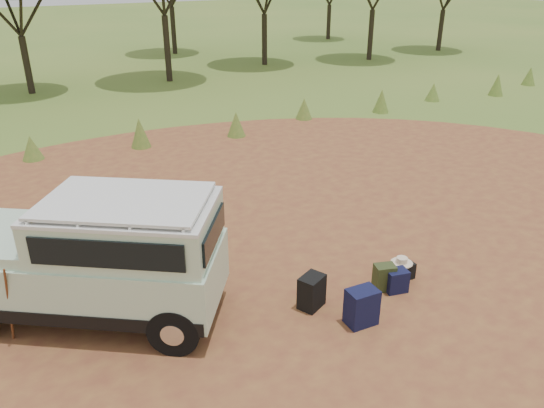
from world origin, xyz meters
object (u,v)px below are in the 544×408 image
backpack_black (312,292)px  walking_staff (9,306)px  duffel_navy (396,281)px  safari_vehicle (95,261)px  backpack_navy (362,307)px  backpack_olive (384,277)px  hard_case (401,271)px

backpack_black → walking_staff: bearing=137.9°
duffel_navy → safari_vehicle: bearing=171.5°
safari_vehicle → duffel_navy: size_ratio=10.77×
backpack_navy → duffel_navy: backpack_navy is taller
duffel_navy → backpack_black: bearing=-179.2°
safari_vehicle → backpack_olive: bearing=15.1°
backpack_black → hard_case: 1.85m
backpack_black → duffel_navy: size_ratio=1.40×
safari_vehicle → backpack_black: 3.41m
safari_vehicle → duffel_navy: safari_vehicle is taller
walking_staff → backpack_navy: walking_staff is taller
backpack_olive → duffel_navy: bearing=-24.0°
backpack_black → duffel_navy: 1.54m
walking_staff → backpack_olive: walking_staff is taller
walking_staff → backpack_olive: (5.63, -1.51, -0.43)m
backpack_navy → duffel_navy: bearing=24.6°
safari_vehicle → backpack_black: size_ratio=7.68×
walking_staff → backpack_black: 4.50m
backpack_olive → hard_case: 0.52m
backpack_black → hard_case: backpack_black is taller
safari_vehicle → walking_staff: bearing=-140.7°
safari_vehicle → backpack_olive: size_ratio=9.21×
backpack_olive → hard_case: backpack_olive is taller
backpack_black → hard_case: (1.85, -0.05, -0.13)m
backpack_black → duffel_navy: (1.50, -0.31, -0.08)m
safari_vehicle → hard_case: 5.15m
backpack_olive → hard_case: size_ratio=1.10×
hard_case → backpack_olive: bearing=-163.5°
safari_vehicle → walking_staff: safari_vehicle is taller
backpack_black → backpack_olive: 1.36m
walking_staff → backpack_olive: bearing=-35.5°
backpack_black → backpack_olive: bearing=-32.2°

